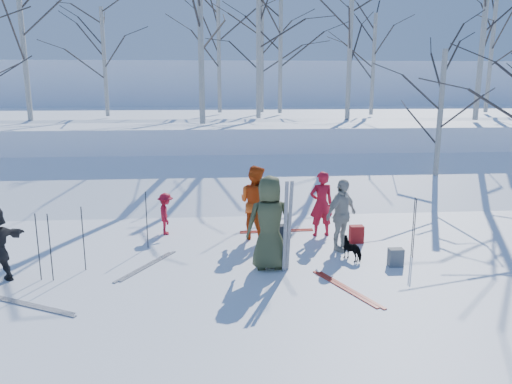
{
  "coord_description": "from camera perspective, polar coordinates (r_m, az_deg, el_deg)",
  "views": [
    {
      "loc": [
        -0.89,
        -9.6,
        3.82
      ],
      "look_at": [
        0.0,
        1.5,
        1.3
      ],
      "focal_mm": 35.0,
      "sensor_mm": 36.0,
      "label": 1
    }
  ],
  "objects": [
    {
      "name": "ground",
      "position": [
        10.37,
        0.67,
        -8.86
      ],
      "size": [
        120.0,
        120.0,
        0.0
      ],
      "primitive_type": "plane",
      "color": "white",
      "rests_on": "ground"
    },
    {
      "name": "snow_ramp",
      "position": [
        17.02,
        -1.47,
        0.29
      ],
      "size": [
        70.0,
        9.49,
        4.12
      ],
      "primitive_type": "cube",
      "rotation": [
        0.3,
        0.0,
        0.0
      ],
      "color": "white",
      "rests_on": "ground"
    },
    {
      "name": "snow_plateau",
      "position": [
        26.76,
        -2.66,
        6.68
      ],
      "size": [
        70.0,
        18.0,
        2.2
      ],
      "primitive_type": "cube",
      "color": "white",
      "rests_on": "ground"
    },
    {
      "name": "far_hill",
      "position": [
        47.64,
        -3.56,
        10.53
      ],
      "size": [
        90.0,
        30.0,
        6.0
      ],
      "primitive_type": "cube",
      "color": "white",
      "rests_on": "ground"
    },
    {
      "name": "skier_olive_center",
      "position": [
        10.14,
        1.58,
        -3.55
      ],
      "size": [
        0.97,
        0.64,
        1.95
      ],
      "primitive_type": "imported",
      "rotation": [
        0.0,
        0.0,
        3.17
      ],
      "color": "#3B4328",
      "rests_on": "ground"
    },
    {
      "name": "skier_red_north",
      "position": [
        12.43,
        7.47,
        -1.34
      ],
      "size": [
        0.63,
        0.45,
        1.63
      ],
      "primitive_type": "imported",
      "rotation": [
        0.0,
        0.0,
        3.25
      ],
      "color": "#AF1023",
      "rests_on": "ground"
    },
    {
      "name": "skier_redor_behind",
      "position": [
        12.06,
        -0.07,
        -1.22
      ],
      "size": [
        1.12,
        1.1,
        1.82
      ],
      "primitive_type": "imported",
      "rotation": [
        0.0,
        0.0,
        2.41
      ],
      "color": "#C9440F",
      "rests_on": "ground"
    },
    {
      "name": "skier_red_seated",
      "position": [
        12.72,
        -10.27,
        -2.46
      ],
      "size": [
        0.49,
        0.73,
        1.06
      ],
      "primitive_type": "imported",
      "rotation": [
        0.0,
        0.0,
        1.72
      ],
      "color": "#AF1023",
      "rests_on": "ground"
    },
    {
      "name": "skier_cream_east",
      "position": [
        11.44,
        9.73,
        -2.62
      ],
      "size": [
        1.01,
        0.9,
        1.65
      ],
      "primitive_type": "imported",
      "rotation": [
        0.0,
        0.0,
        0.65
      ],
      "color": "beige",
      "rests_on": "ground"
    },
    {
      "name": "dog",
      "position": [
        11.05,
        11.0,
        -6.38
      ],
      "size": [
        0.55,
        0.63,
        0.49
      ],
      "primitive_type": "imported",
      "rotation": [
        0.0,
        0.0,
        3.74
      ],
      "color": "black",
      "rests_on": "ground"
    },
    {
      "name": "upright_ski_left",
      "position": [
        9.93,
        3.38,
        -4.07
      ],
      "size": [
        0.1,
        0.16,
        1.9
      ],
      "primitive_type": "cube",
      "rotation": [
        0.07,
        0.0,
        0.19
      ],
      "color": "silver",
      "rests_on": "ground"
    },
    {
      "name": "upright_ski_right",
      "position": [
        10.01,
        3.84,
        -3.93
      ],
      "size": [
        0.13,
        0.23,
        1.89
      ],
      "primitive_type": "cube",
      "rotation": [
        0.1,
        0.0,
        0.27
      ],
      "color": "silver",
      "rests_on": "ground"
    },
    {
      "name": "ski_pair_a",
      "position": [
        12.88,
        2.38,
        -4.47
      ],
      "size": [
        0.38,
        1.92,
        0.02
      ],
      "primitive_type": null,
      "rotation": [
        0.0,
        0.0,
        1.62
      ],
      "color": "#A72617",
      "rests_on": "ground"
    },
    {
      "name": "ski_pair_b",
      "position": [
        9.63,
        -24.27,
        -11.74
      ],
      "size": [
        1.76,
        2.06,
        0.02
      ],
      "primitive_type": null,
      "rotation": [
        0.0,
        0.0,
        1.09
      ],
      "color": "silver",
      "rests_on": "ground"
    },
    {
      "name": "ski_pair_c",
      "position": [
        10.78,
        -12.39,
        -8.26
      ],
      "size": [
        1.81,
        2.07,
        0.02
      ],
      "primitive_type": null,
      "rotation": [
        0.0,
        0.0,
        -0.51
      ],
      "color": "silver",
      "rests_on": "ground"
    },
    {
      "name": "ski_pair_d",
      "position": [
        9.61,
        10.33,
        -10.82
      ],
      "size": [
        1.6,
        2.05,
        0.02
      ],
      "primitive_type": null,
      "rotation": [
        0.0,
        0.0,
        0.42
      ],
      "color": "#A72617",
      "rests_on": "ground"
    },
    {
      "name": "ski_pole_a",
      "position": [
        11.73,
        -12.39,
        -3.14
      ],
      "size": [
        0.02,
        0.02,
        1.34
      ],
      "primitive_type": "cylinder",
      "color": "black",
      "rests_on": "ground"
    },
    {
      "name": "ski_pole_b",
      "position": [
        11.42,
        17.5,
        -3.86
      ],
      "size": [
        0.02,
        0.02,
        1.34
      ],
      "primitive_type": "cylinder",
      "color": "black",
      "rests_on": "ground"
    },
    {
      "name": "ski_pole_c",
      "position": [
        10.72,
        -19.13,
        -5.07
      ],
      "size": [
        0.02,
        0.02,
        1.34
      ],
      "primitive_type": "cylinder",
      "color": "black",
      "rests_on": "ground"
    },
    {
      "name": "ski_pole_d",
      "position": [
        10.39,
        -22.46,
        -5.9
      ],
      "size": [
        0.02,
        0.02,
        1.34
      ],
      "primitive_type": "cylinder",
      "color": "black",
      "rests_on": "ground"
    },
    {
      "name": "ski_pole_e",
      "position": [
        10.51,
        -23.64,
        -5.79
      ],
      "size": [
        0.02,
        0.02,
        1.34
      ],
      "primitive_type": "cylinder",
      "color": "black",
      "rests_on": "ground"
    },
    {
      "name": "ski_pole_f",
      "position": [
        11.36,
        17.66,
        -3.97
      ],
      "size": [
        0.02,
        0.02,
        1.34
      ],
      "primitive_type": "cylinder",
      "color": "black",
      "rests_on": "ground"
    },
    {
      "name": "backpack_red",
      "position": [
        12.18,
        11.4,
        -4.75
      ],
      "size": [
        0.32,
        0.22,
        0.42
      ],
      "primitive_type": "cube",
      "color": "maroon",
      "rests_on": "ground"
    },
    {
      "name": "backpack_grey",
      "position": [
        10.89,
        15.67,
        -7.2
      ],
      "size": [
        0.3,
        0.2,
        0.38
      ],
      "primitive_type": "cube",
      "color": "#565A5D",
      "rests_on": "ground"
    },
    {
      "name": "backpack_dark",
      "position": [
        12.05,
        2.48,
        -4.74
      ],
      "size": [
        0.34,
        0.24,
        0.4
      ],
      "primitive_type": "cube",
      "color": "black",
      "rests_on": "ground"
    },
    {
      "name": "birch_plateau_a",
      "position": [
        28.14,
        25.36,
        14.86
      ],
      "size": [
        5.13,
        5.13,
        6.47
      ],
      "primitive_type": null,
      "color": "silver",
      "rests_on": "snow_plateau"
    },
    {
      "name": "birch_plateau_b",
      "position": [
        25.56,
        0.68,
        15.43
      ],
      "size": [
        4.54,
        4.54,
        5.63
      ],
      "primitive_type": null,
      "color": "silver",
      "rests_on": "snow_plateau"
    },
    {
      "name": "birch_plateau_c",
      "position": [
        25.38,
        -4.28,
        16.12
      ],
      "size": [
        4.98,
        4.98,
        6.26
      ],
      "primitive_type": null,
      "color": "silver",
      "rests_on": "snow_plateau"
    },
    {
      "name": "birch_plateau_d",
      "position": [
        24.91,
        2.82,
        16.23
      ],
      "size": [
        5.0,
        5.0,
        6.28
      ],
      "primitive_type": null,
      "color": "silver",
      "rests_on": "snow_plateau"
    },
    {
      "name": "birch_plateau_e",
      "position": [
        24.3,
        13.27,
        13.96
      ],
      "size": [
        3.78,
        3.78,
        4.55
      ],
      "primitive_type": null,
      "color": "silver",
      "rests_on": "snow_plateau"
    },
    {
      "name": "birch_plateau_f",
      "position": [
        22.56,
        24.6,
        16.79
      ],
      "size": [
        5.7,
        5.7,
        7.29
      ],
      "primitive_type": null,
      "color": "silver",
      "rests_on": "snow_plateau"
    },
    {
      "name": "birch_plateau_h",
      "position": [
        21.54,
        0.28,
        16.11
      ],
      "size": [
        4.64,
        4.64,
        5.77
      ],
      "primitive_type": null,
      "color": "silver",
      "rests_on": "snow_plateau"
    },
    {
      "name": "birch_plateau_i",
      "position": [
        19.0,
        -6.39,
        19.08
      ],
      "size": [
        5.84,
        5.84,
        7.49
      ],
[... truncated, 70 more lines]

